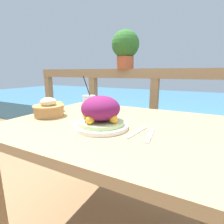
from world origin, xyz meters
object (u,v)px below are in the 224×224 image
drink_glass (89,106)px  bread_basket (49,109)px  salad_plate (101,114)px  potted_plant (125,47)px

drink_glass → bread_basket: size_ratio=1.31×
salad_plate → drink_glass: size_ratio=1.09×
bread_basket → potted_plant: bearing=82.4°
salad_plate → bread_basket: bearing=172.7°
drink_glass → bread_basket: 0.25m
salad_plate → bread_basket: salad_plate is taller
salad_plate → drink_glass: (-0.17, 0.15, -0.00)m
bread_basket → potted_plant: size_ratio=0.52×
salad_plate → bread_basket: (-0.40, 0.05, -0.02)m
potted_plant → salad_plate: bearing=-73.1°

